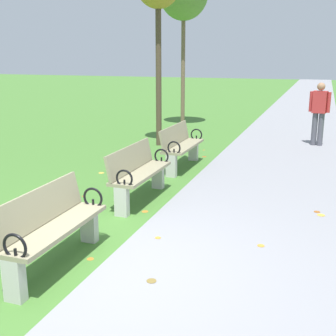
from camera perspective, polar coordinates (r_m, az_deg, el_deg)
ground_plane at (r=5.13m, az=-8.90°, el=-12.67°), size 80.00×80.00×0.00m
paved_walkway at (r=22.12m, az=17.39°, el=7.96°), size 2.82×44.00×0.02m
park_bench_1 at (r=5.06m, az=-15.00°, el=-7.38°), size 0.49×1.60×0.90m
park_bench_2 at (r=7.10m, az=-3.89°, el=-0.52°), size 0.49×1.60×0.90m
park_bench_3 at (r=9.16m, az=1.70°, el=2.98°), size 0.49×1.61×0.90m
pedestrian_walking at (r=11.98m, az=19.14°, el=7.10°), size 0.52×0.28×1.62m
scattered_leaves at (r=6.46m, az=-1.11°, el=-6.46°), size 5.27×8.45×0.02m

